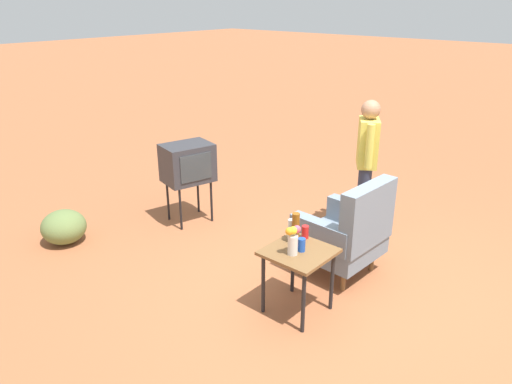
{
  "coord_description": "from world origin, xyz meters",
  "views": [
    {
      "loc": [
        3.75,
        2.13,
        2.72
      ],
      "look_at": [
        -0.13,
        -1.24,
        0.65
      ],
      "focal_mm": 34.14,
      "sensor_mm": 36.0,
      "label": 1
    }
  ],
  "objects_px": {
    "soda_can_red": "(305,232)",
    "bottle_tall_amber": "(296,229)",
    "side_table": "(299,260)",
    "armchair": "(347,231)",
    "soda_can_blue": "(302,245)",
    "flower_vase": "(293,239)",
    "person_standing": "(366,159)",
    "tv_on_stand": "(188,164)",
    "bottle_short_clear": "(291,230)"
  },
  "relations": [
    {
      "from": "side_table",
      "to": "soda_can_blue",
      "type": "distance_m",
      "value": 0.16
    },
    {
      "from": "soda_can_red",
      "to": "flower_vase",
      "type": "xyz_separation_m",
      "value": [
        0.32,
        0.1,
        0.09
      ]
    },
    {
      "from": "armchair",
      "to": "soda_can_blue",
      "type": "xyz_separation_m",
      "value": [
        0.84,
        0.03,
        0.19
      ]
    },
    {
      "from": "armchair",
      "to": "tv_on_stand",
      "type": "height_order",
      "value": "armchair"
    },
    {
      "from": "person_standing",
      "to": "soda_can_blue",
      "type": "relative_size",
      "value": 13.44
    },
    {
      "from": "armchair",
      "to": "tv_on_stand",
      "type": "relative_size",
      "value": 1.03
    },
    {
      "from": "tv_on_stand",
      "to": "bottle_short_clear",
      "type": "xyz_separation_m",
      "value": [
        0.55,
        2.04,
        -0.05
      ]
    },
    {
      "from": "bottle_tall_amber",
      "to": "bottle_short_clear",
      "type": "distance_m",
      "value": 0.1
    },
    {
      "from": "side_table",
      "to": "bottle_short_clear",
      "type": "bearing_deg",
      "value": -124.25
    },
    {
      "from": "soda_can_red",
      "to": "soda_can_blue",
      "type": "bearing_deg",
      "value": 28.71
    },
    {
      "from": "soda_can_blue",
      "to": "soda_can_red",
      "type": "bearing_deg",
      "value": -151.29
    },
    {
      "from": "soda_can_red",
      "to": "bottle_tall_amber",
      "type": "relative_size",
      "value": 0.41
    },
    {
      "from": "tv_on_stand",
      "to": "soda_can_blue",
      "type": "bearing_deg",
      "value": 73.44
    },
    {
      "from": "person_standing",
      "to": "bottle_tall_amber",
      "type": "height_order",
      "value": "person_standing"
    },
    {
      "from": "armchair",
      "to": "bottle_tall_amber",
      "type": "xyz_separation_m",
      "value": [
        0.76,
        -0.1,
        0.28
      ]
    },
    {
      "from": "soda_can_blue",
      "to": "flower_vase",
      "type": "distance_m",
      "value": 0.13
    },
    {
      "from": "armchair",
      "to": "person_standing",
      "type": "distance_m",
      "value": 1.17
    },
    {
      "from": "armchair",
      "to": "person_standing",
      "type": "relative_size",
      "value": 0.65
    },
    {
      "from": "bottle_tall_amber",
      "to": "flower_vase",
      "type": "bearing_deg",
      "value": 29.82
    },
    {
      "from": "side_table",
      "to": "soda_can_blue",
      "type": "relative_size",
      "value": 5.16
    },
    {
      "from": "side_table",
      "to": "person_standing",
      "type": "height_order",
      "value": "person_standing"
    },
    {
      "from": "bottle_short_clear",
      "to": "armchair",
      "type": "bearing_deg",
      "value": 166.1
    },
    {
      "from": "tv_on_stand",
      "to": "soda_can_red",
      "type": "bearing_deg",
      "value": 78.25
    },
    {
      "from": "armchair",
      "to": "soda_can_red",
      "type": "relative_size",
      "value": 8.69
    },
    {
      "from": "tv_on_stand",
      "to": "flower_vase",
      "type": "xyz_separation_m",
      "value": [
        0.76,
        2.21,
        -0.0
      ]
    },
    {
      "from": "tv_on_stand",
      "to": "bottle_short_clear",
      "type": "relative_size",
      "value": 5.15
    },
    {
      "from": "soda_can_red",
      "to": "flower_vase",
      "type": "bearing_deg",
      "value": 16.73
    },
    {
      "from": "armchair",
      "to": "soda_can_red",
      "type": "distance_m",
      "value": 0.65
    },
    {
      "from": "armchair",
      "to": "side_table",
      "type": "height_order",
      "value": "armchair"
    },
    {
      "from": "person_standing",
      "to": "side_table",
      "type": "bearing_deg",
      "value": 11.79
    },
    {
      "from": "soda_can_red",
      "to": "side_table",
      "type": "bearing_deg",
      "value": 23.65
    },
    {
      "from": "armchair",
      "to": "soda_can_blue",
      "type": "relative_size",
      "value": 8.69
    },
    {
      "from": "armchair",
      "to": "bottle_short_clear",
      "type": "relative_size",
      "value": 5.3
    },
    {
      "from": "side_table",
      "to": "tv_on_stand",
      "type": "height_order",
      "value": "tv_on_stand"
    },
    {
      "from": "side_table",
      "to": "soda_can_red",
      "type": "bearing_deg",
      "value": -156.35
    },
    {
      "from": "person_standing",
      "to": "soda_can_red",
      "type": "xyz_separation_m",
      "value": [
        1.62,
        0.29,
        -0.25
      ]
    },
    {
      "from": "soda_can_blue",
      "to": "bottle_short_clear",
      "type": "height_order",
      "value": "bottle_short_clear"
    },
    {
      "from": "person_standing",
      "to": "bottle_short_clear",
      "type": "relative_size",
      "value": 8.2
    },
    {
      "from": "person_standing",
      "to": "armchair",
      "type": "bearing_deg",
      "value": 20.72
    },
    {
      "from": "side_table",
      "to": "person_standing",
      "type": "relative_size",
      "value": 0.38
    },
    {
      "from": "flower_vase",
      "to": "side_table",
      "type": "bearing_deg",
      "value": 176.93
    },
    {
      "from": "armchair",
      "to": "soda_can_red",
      "type": "height_order",
      "value": "armchair"
    },
    {
      "from": "side_table",
      "to": "bottle_tall_amber",
      "type": "distance_m",
      "value": 0.28
    },
    {
      "from": "soda_can_blue",
      "to": "bottle_short_clear",
      "type": "relative_size",
      "value": 0.61
    },
    {
      "from": "armchair",
      "to": "flower_vase",
      "type": "bearing_deg",
      "value": -0.06
    },
    {
      "from": "person_standing",
      "to": "flower_vase",
      "type": "xyz_separation_m",
      "value": [
        1.95,
        0.38,
        -0.16
      ]
    },
    {
      "from": "soda_can_red",
      "to": "bottle_tall_amber",
      "type": "xyz_separation_m",
      "value": [
        0.15,
        -0.0,
        0.09
      ]
    },
    {
      "from": "tv_on_stand",
      "to": "bottle_short_clear",
      "type": "bearing_deg",
      "value": 74.92
    },
    {
      "from": "soda_can_blue",
      "to": "soda_can_red",
      "type": "distance_m",
      "value": 0.26
    },
    {
      "from": "armchair",
      "to": "tv_on_stand",
      "type": "distance_m",
      "value": 2.24
    }
  ]
}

